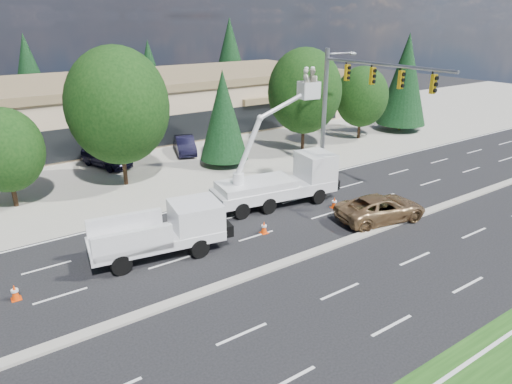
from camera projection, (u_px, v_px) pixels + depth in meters
ground at (293, 261)px, 22.02m from camera, size 140.00×140.00×0.00m
concrete_apron at (141, 160)px, 37.43m from camera, size 140.00×22.00×0.01m
road_median at (293, 260)px, 22.00m from camera, size 120.00×0.55×0.12m
strip_mall at (101, 107)px, 44.10m from camera, size 50.40×15.40×5.50m
tree_front_c at (5, 150)px, 27.03m from camera, size 4.43×4.43×6.15m
tree_front_d at (118, 106)px, 30.02m from camera, size 6.77×6.77×9.40m
tree_front_e at (223, 115)px, 34.78m from camera, size 3.74×3.74×7.38m
tree_front_f at (305, 91)px, 38.57m from camera, size 6.27×6.27×8.70m
tree_front_g at (362, 97)px, 42.64m from camera, size 4.90×4.90×6.80m
tree_front_h at (405, 79)px, 45.38m from camera, size 4.86×4.86×9.58m
tree_back_b at (29, 74)px, 50.48m from camera, size 4.76×4.76×9.38m
tree_back_c at (150, 71)px, 58.04m from camera, size 4.21×4.21×8.30m
tree_back_d at (230, 56)px, 63.83m from camera, size 5.54×5.54×10.92m
signal_mast at (347, 96)px, 30.53m from camera, size 2.76×10.16×9.00m
utility_pickup at (166, 235)px, 22.36m from camera, size 6.69×3.33×2.45m
bucket_truck at (285, 176)px, 28.24m from camera, size 8.06×3.45×8.29m
traffic_cone_a at (15, 292)px, 18.89m from camera, size 0.40×0.40×0.70m
traffic_cone_b at (197, 245)px, 22.78m from camera, size 0.40×0.40×0.70m
traffic_cone_c at (264, 227)px, 24.70m from camera, size 0.40×0.40×0.70m
traffic_cone_d at (334, 203)px, 27.97m from camera, size 0.40×0.40×0.70m
minivan at (381, 208)px, 26.16m from camera, size 5.70×3.42×1.48m
parked_car_west at (106, 156)px, 35.56m from camera, size 3.30×5.15×1.63m
parked_car_east at (185, 145)px, 39.07m from camera, size 2.91×4.67×1.45m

